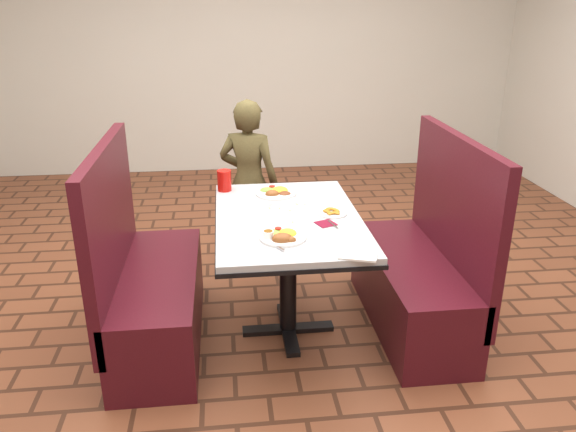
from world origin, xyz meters
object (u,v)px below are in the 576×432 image
object	(u,v)px
dining_table	(288,232)
booth_bench_right	(420,275)
diner_person	(249,181)
far_dinner_plate	(276,191)
booth_bench_left	(149,290)
red_tumbler	(224,180)
near_dinner_plate	(282,234)
plantain_plate	(332,212)

from	to	relation	value
dining_table	booth_bench_right	size ratio (longest dim) A/B	1.01
diner_person	far_dinner_plate	distance (m)	0.74
diner_person	far_dinner_plate	size ratio (longest dim) A/B	4.90
booth_bench_left	far_dinner_plate	bearing A→B (deg)	26.30
booth_bench_left	red_tumbler	xyz separation A→B (m)	(0.45, 0.49, 0.49)
near_dinner_plate	red_tumbler	world-z (taller)	red_tumbler
diner_person	plantain_plate	world-z (taller)	diner_person
red_tumbler	booth_bench_left	bearing A→B (deg)	-132.76
booth_bench_left	far_dinner_plate	distance (m)	0.96
dining_table	far_dinner_plate	size ratio (longest dim) A/B	4.86
diner_person	booth_bench_left	bearing A→B (deg)	80.04
booth_bench_right	far_dinner_plate	bearing A→B (deg)	155.45
diner_person	red_tumbler	world-z (taller)	diner_person
dining_table	booth_bench_left	xyz separation A→B (m)	(-0.80, 0.00, -0.32)
dining_table	diner_person	distance (m)	1.10
far_dinner_plate	booth_bench_left	bearing A→B (deg)	-153.70
booth_bench_right	diner_person	bearing A→B (deg)	131.51
plantain_plate	red_tumbler	xyz separation A→B (m)	(-0.60, 0.49, 0.06)
diner_person	near_dinner_plate	world-z (taller)	diner_person
booth_bench_left	red_tumbler	world-z (taller)	booth_bench_left
far_dinner_plate	plantain_plate	size ratio (longest dim) A/B	1.50
booth_bench_right	near_dinner_plate	size ratio (longest dim) A/B	5.04
dining_table	diner_person	size ratio (longest dim) A/B	0.99
far_dinner_plate	near_dinner_plate	bearing A→B (deg)	-92.94
diner_person	near_dinner_plate	size ratio (longest dim) A/B	5.14
diner_person	near_dinner_plate	xyz separation A→B (m)	(0.10, -1.40, 0.16)
booth_bench_right	plantain_plate	size ratio (longest dim) A/B	7.21
far_dinner_plate	red_tumbler	distance (m)	0.34
dining_table	red_tumbler	world-z (taller)	red_tumbler
dining_table	booth_bench_right	world-z (taller)	booth_bench_right
booth_bench_left	diner_person	size ratio (longest dim) A/B	0.98
booth_bench_left	near_dinner_plate	xyz separation A→B (m)	(0.73, -0.31, 0.45)
booth_bench_left	near_dinner_plate	bearing A→B (deg)	-23.19
dining_table	far_dinner_plate	distance (m)	0.40
diner_person	plantain_plate	distance (m)	1.18
dining_table	booth_bench_right	bearing A→B (deg)	0.00
booth_bench_right	far_dinner_plate	distance (m)	1.01
diner_person	red_tumbler	size ratio (longest dim) A/B	9.28
near_dinner_plate	far_dinner_plate	bearing A→B (deg)	87.06
diner_person	near_dinner_plate	bearing A→B (deg)	114.21
plantain_plate	near_dinner_plate	bearing A→B (deg)	-135.40
near_dinner_plate	far_dinner_plate	distance (m)	0.69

